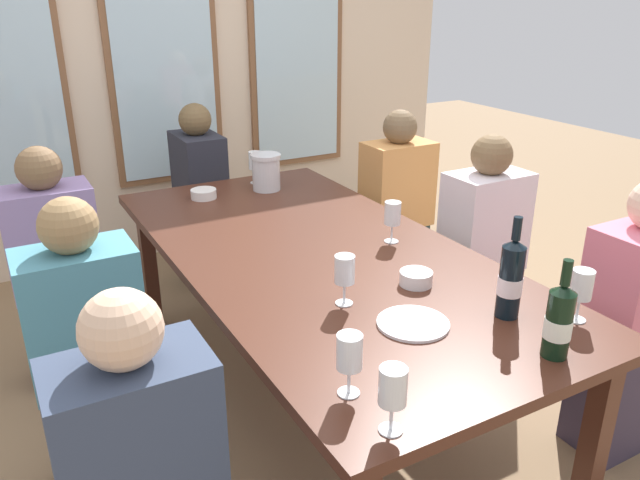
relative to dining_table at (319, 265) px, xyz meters
name	(u,v)px	position (x,y,z in m)	size (l,w,h in m)	color
ground_plane	(319,403)	(0.00, 0.00, -0.67)	(12.00, 12.00, 0.00)	#8A6B4A
back_wall_with_windows	(159,35)	(0.00, 2.07, 0.78)	(4.29, 0.10, 2.90)	beige
dining_table	(319,265)	(0.00, 0.00, 0.00)	(1.09, 2.26, 0.74)	#482418
white_plate_0	(413,323)	(-0.03, -0.67, 0.07)	(0.23, 0.23, 0.01)	white
metal_pitcher	(266,172)	(0.16, 0.85, 0.16)	(0.16, 0.16, 0.19)	silver
wine_bottle_0	(559,321)	(0.22, -1.00, 0.18)	(0.08, 0.08, 0.30)	black
wine_bottle_1	(511,278)	(0.27, -0.76, 0.20)	(0.08, 0.08, 0.34)	black
tasting_bowl_0	(204,194)	(-0.18, 0.87, 0.09)	(0.13, 0.13, 0.05)	white
tasting_bowl_1	(416,278)	(0.15, -0.44, 0.09)	(0.12, 0.12, 0.05)	white
wine_glass_0	(582,287)	(0.44, -0.89, 0.18)	(0.07, 0.07, 0.17)	white
wine_glass_1	(345,272)	(-0.15, -0.44, 0.18)	(0.07, 0.07, 0.17)	white
wine_glass_2	(393,388)	(-0.38, -1.05, 0.19)	(0.07, 0.07, 0.17)	white
wine_glass_3	(255,161)	(0.16, 0.99, 0.19)	(0.07, 0.07, 0.17)	white
wine_glass_4	(393,215)	(0.31, -0.06, 0.18)	(0.07, 0.07, 0.17)	white
wine_glass_5	(349,355)	(-0.39, -0.87, 0.18)	(0.07, 0.07, 0.17)	white
seated_person_0	(89,357)	(-0.92, 0.00, -0.15)	(0.38, 0.24, 1.11)	#383837
seated_person_1	(481,254)	(0.92, 0.02, -0.15)	(0.38, 0.24, 1.11)	#363742
seated_person_3	(630,327)	(0.92, -0.79, -0.15)	(0.38, 0.24, 1.11)	#393041
seated_person_4	(57,273)	(-0.92, 0.78, -0.15)	(0.38, 0.24, 1.11)	#342338
seated_person_5	(396,211)	(0.92, 0.73, -0.15)	(0.38, 0.24, 1.11)	#283735
seated_person_6	(201,200)	(0.00, 1.48, -0.15)	(0.24, 0.38, 1.11)	#303637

